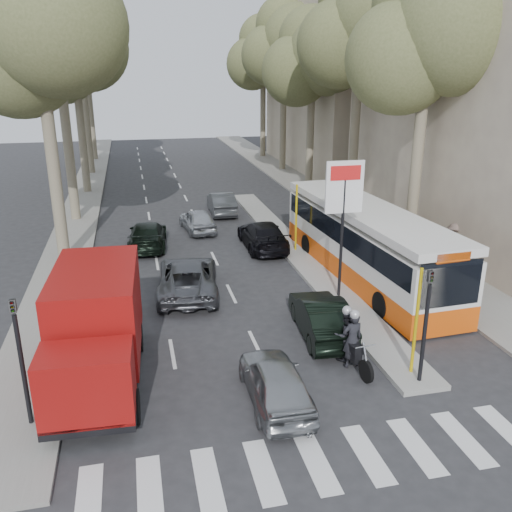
{
  "coord_description": "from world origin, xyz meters",
  "views": [
    {
      "loc": [
        -4.57,
        -13.93,
        8.85
      ],
      "look_at": [
        0.14,
        6.42,
        1.6
      ],
      "focal_mm": 38.0,
      "sensor_mm": 36.0,
      "label": 1
    }
  ],
  "objects": [
    {
      "name": "queue_car_d",
      "position": [
        0.9,
        19.56,
        0.7
      ],
      "size": [
        1.59,
        4.28,
        1.4
      ],
      "primitive_type": "imported",
      "rotation": [
        0.0,
        0.0,
        3.11
      ],
      "color": "#43474A",
      "rests_on": "ground"
    },
    {
      "name": "motorcycle",
      "position": [
        1.64,
        0.07,
        0.91
      ],
      "size": [
        0.94,
        2.34,
        1.99
      ],
      "rotation": [
        0.0,
        0.0,
        0.13
      ],
      "color": "black",
      "rests_on": "ground"
    },
    {
      "name": "tree_l_a",
      "position": [
        -7.87,
        12.11,
        10.38
      ],
      "size": [
        7.4,
        7.2,
        14.1
      ],
      "color": "#6B604C",
      "rests_on": "ground"
    },
    {
      "name": "queue_car_e",
      "position": [
        -4.0,
        13.58,
        0.67
      ],
      "size": [
        2.26,
        4.74,
        1.33
      ],
      "primitive_type": "imported",
      "rotation": [
        0.0,
        0.0,
        3.05
      ],
      "color": "black",
      "rests_on": "ground"
    },
    {
      "name": "ground",
      "position": [
        0.0,
        0.0,
        0.0
      ],
      "size": [
        120.0,
        120.0,
        0.0
      ],
      "primitive_type": "plane",
      "color": "#28282B",
      "rests_on": "ground"
    },
    {
      "name": "tree_r_e",
      "position": [
        9.23,
        42.11,
        10.38
      ],
      "size": [
        7.4,
        7.2,
        14.1
      ],
      "color": "#6B604C",
      "rests_on": "ground"
    },
    {
      "name": "tree_l_c",
      "position": [
        -7.77,
        28.11,
        10.04
      ],
      "size": [
        7.4,
        7.2,
        13.71
      ],
      "color": "#6B604C",
      "rests_on": "ground"
    },
    {
      "name": "tree_l_d",
      "position": [
        -7.87,
        36.11,
        11.76
      ],
      "size": [
        7.4,
        7.2,
        15.66
      ],
      "color": "#6B604C",
      "rests_on": "ground"
    },
    {
      "name": "tree_r_b",
      "position": [
        9.23,
        18.11,
        11.42
      ],
      "size": [
        7.4,
        7.2,
        15.27
      ],
      "color": "#6B604C",
      "rests_on": "ground"
    },
    {
      "name": "queue_car_a",
      "position": [
        -2.63,
        6.96,
        0.71
      ],
      "size": [
        2.93,
        5.35,
        1.42
      ],
      "primitive_type": "imported",
      "rotation": [
        0.0,
        0.0,
        3.03
      ],
      "color": "#4F5157",
      "rests_on": "ground"
    },
    {
      "name": "traffic_island",
      "position": [
        3.25,
        11.0,
        0.08
      ],
      "size": [
        1.5,
        26.0,
        0.16
      ],
      "primitive_type": "cube",
      "color": "gray",
      "rests_on": "ground"
    },
    {
      "name": "traffic_light_left",
      "position": [
        -7.6,
        -1.0,
        2.49
      ],
      "size": [
        0.16,
        0.41,
        3.6
      ],
      "color": "black",
      "rests_on": "ground"
    },
    {
      "name": "queue_car_c",
      "position": [
        -1.1,
        15.94,
        0.65
      ],
      "size": [
        1.97,
        3.98,
        1.3
      ],
      "primitive_type": "imported",
      "rotation": [
        0.0,
        0.0,
        3.26
      ],
      "color": "#A8ACB0",
      "rests_on": "ground"
    },
    {
      "name": "tree_l_b",
      "position": [
        -7.97,
        20.11,
        11.07
      ],
      "size": [
        7.4,
        7.2,
        14.88
      ],
      "color": "#6B604C",
      "rests_on": "ground"
    },
    {
      "name": "pedestrian_near",
      "position": [
        9.47,
        8.75,
        0.96
      ],
      "size": [
        1.06,
        1.01,
        1.68
      ],
      "primitive_type": "imported",
      "rotation": [
        0.0,
        0.0,
        2.42
      ],
      "color": "#42314A",
      "rests_on": "sidewalk_right"
    },
    {
      "name": "tree_r_a",
      "position": [
        9.13,
        10.11,
        10.38
      ],
      "size": [
        7.4,
        7.2,
        14.1
      ],
      "color": "#6B604C",
      "rests_on": "ground"
    },
    {
      "name": "tree_r_c",
      "position": [
        9.03,
        26.11,
        9.69
      ],
      "size": [
        7.4,
        7.2,
        13.32
      ],
      "color": "#6B604C",
      "rests_on": "ground"
    },
    {
      "name": "median_left",
      "position": [
        -8.0,
        28.0,
        0.06
      ],
      "size": [
        2.4,
        64.0,
        0.12
      ],
      "primitive_type": "cube",
      "color": "gray",
      "rests_on": "ground"
    },
    {
      "name": "billboard",
      "position": [
        3.25,
        5.0,
        3.7
      ],
      "size": [
        1.5,
        12.1,
        5.6
      ],
      "color": "yellow",
      "rests_on": "ground"
    },
    {
      "name": "silver_hatchback",
      "position": [
        -1.11,
        -1.39,
        0.66
      ],
      "size": [
        1.6,
        3.88,
        1.32
      ],
      "primitive_type": "imported",
      "rotation": [
        0.0,
        0.0,
        3.13
      ],
      "color": "#94989C",
      "rests_on": "ground"
    },
    {
      "name": "red_truck",
      "position": [
        -5.9,
        0.89,
        1.75
      ],
      "size": [
        2.66,
        6.31,
        3.31
      ],
      "rotation": [
        0.0,
        0.0,
        -0.05
      ],
      "color": "black",
      "rests_on": "ground"
    },
    {
      "name": "building_far",
      "position": [
        15.5,
        34.0,
        8.0
      ],
      "size": [
        11.0,
        20.0,
        16.0
      ],
      "primitive_type": "cube",
      "color": "#B7A88E",
      "rests_on": "ground"
    },
    {
      "name": "tree_r_d",
      "position": [
        9.13,
        34.11,
        11.07
      ],
      "size": [
        7.4,
        7.2,
        14.88
      ],
      "color": "#6B604C",
      "rests_on": "ground"
    },
    {
      "name": "queue_car_b",
      "position": [
        1.8,
        12.08,
        0.71
      ],
      "size": [
        2.01,
        4.88,
        1.41
      ],
      "primitive_type": "imported",
      "rotation": [
        0.0,
        0.0,
        3.13
      ],
      "color": "black",
      "rests_on": "ground"
    },
    {
      "name": "tree_l_e",
      "position": [
        -7.97,
        44.11,
        10.73
      ],
      "size": [
        7.4,
        7.2,
        14.49
      ],
      "color": "#6B604C",
      "rests_on": "ground"
    },
    {
      "name": "city_bus",
      "position": [
        5.21,
        7.03,
        1.71
      ],
      "size": [
        3.33,
        12.42,
        3.24
      ],
      "rotation": [
        0.0,
        0.0,
        0.05
      ],
      "color": "#E04E0C",
      "rests_on": "ground"
    },
    {
      "name": "pedestrian_far",
      "position": [
        10.0,
        7.68,
        1.07
      ],
      "size": [
        1.28,
        1.23,
        1.9
      ],
      "primitive_type": "imported",
      "rotation": [
        0.0,
        0.0,
        3.88
      ],
      "color": "#6B5950",
      "rests_on": "sidewalk_right"
    },
    {
      "name": "dark_hatchback",
      "position": [
        1.49,
        2.18,
        0.7
      ],
      "size": [
        1.83,
        4.38,
        1.41
      ],
      "primitive_type": "imported",
      "rotation": [
        0.0,
        0.0,
        3.06
      ],
      "color": "black",
      "rests_on": "ground"
    },
    {
      "name": "traffic_light_island",
      "position": [
        3.25,
        -1.5,
        2.49
      ],
      "size": [
        0.16,
        0.41,
        3.6
      ],
      "color": "black",
      "rests_on": "ground"
    },
    {
      "name": "sidewalk_right",
      "position": [
        8.6,
        25.0,
        0.06
      ],
      "size": [
        3.2,
        70.0,
        0.12
      ],
      "primitive_type": "cube",
      "color": "gray",
      "rests_on": "ground"
    }
  ]
}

